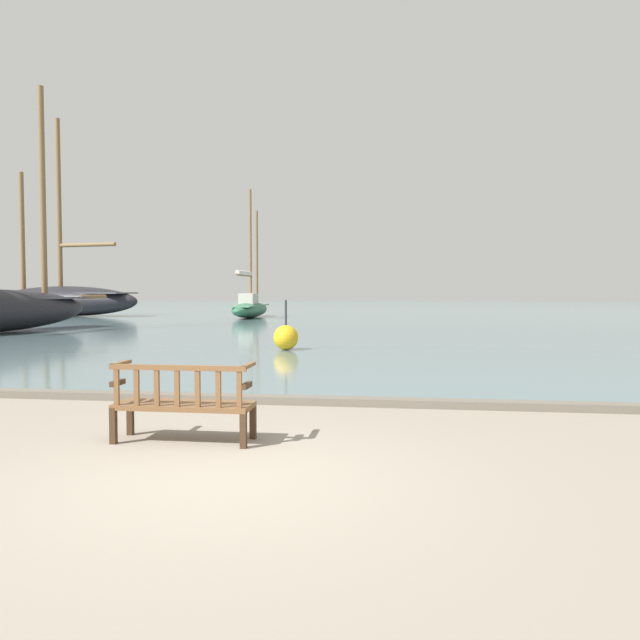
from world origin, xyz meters
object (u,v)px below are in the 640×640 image
object	(u,v)px
park_bench	(183,402)
sailboat_nearest_starboard	(64,298)
sailboat_centre_channel	(250,306)
channel_buoy	(286,337)

from	to	relation	value
park_bench	sailboat_nearest_starboard	world-z (taller)	sailboat_nearest_starboard
park_bench	sailboat_centre_channel	bearing A→B (deg)	102.68
park_bench	channel_buoy	distance (m)	10.23
sailboat_centre_channel	park_bench	bearing A→B (deg)	-77.32
park_bench	sailboat_nearest_starboard	size ratio (longest dim) A/B	0.12
sailboat_centre_channel	sailboat_nearest_starboard	bearing A→B (deg)	177.25
sailboat_nearest_starboard	sailboat_centre_channel	size ratio (longest dim) A/B	1.71
park_bench	sailboat_centre_channel	size ratio (longest dim) A/B	0.21
sailboat_centre_channel	channel_buoy	distance (m)	20.39
sailboat_nearest_starboard	sailboat_centre_channel	xyz separation A→B (m)	(12.33, -0.59, -0.45)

